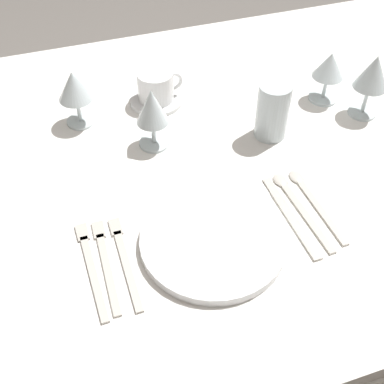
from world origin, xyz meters
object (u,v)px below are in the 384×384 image
(dinner_plate, at_px, (213,241))
(wine_glass_right, at_px, (152,109))
(fork_salad, at_px, (91,265))
(fork_outer, at_px, (125,258))
(wine_glass_left, at_px, (74,88))
(spoon_dessert, at_px, (311,196))
(wine_glass_centre, at_px, (373,74))
(drink_tumbler, at_px, (272,114))
(spoon_soup, at_px, (296,202))
(dinner_knife, at_px, (292,218))
(fork_inner, at_px, (106,261))
(coffee_cup_left, at_px, (156,86))
(wine_glass_far, at_px, (329,68))

(dinner_plate, height_order, wine_glass_right, wine_glass_right)
(dinner_plate, xyz_separation_m, fork_salad, (-0.22, 0.02, -0.01))
(fork_outer, relative_size, wine_glass_left, 1.57)
(spoon_dessert, relative_size, wine_glass_centre, 1.38)
(dinner_plate, xyz_separation_m, spoon_dessert, (0.23, 0.05, -0.01))
(spoon_dessert, height_order, drink_tumbler, drink_tumbler)
(fork_salad, xyz_separation_m, spoon_dessert, (0.45, 0.03, 0.00))
(spoon_soup, bearing_deg, fork_outer, -175.41)
(wine_glass_centre, bearing_deg, spoon_dessert, -139.55)
(wine_glass_centre, bearing_deg, dinner_plate, -151.24)
(dinner_knife, bearing_deg, drink_tumbler, 74.90)
(fork_inner, bearing_deg, coffee_cup_left, 63.55)
(dinner_plate, height_order, wine_glass_far, wine_glass_far)
(fork_inner, distance_m, fork_salad, 0.03)
(fork_outer, relative_size, coffee_cup_left, 1.91)
(spoon_soup, bearing_deg, wine_glass_right, 129.87)
(spoon_dessert, relative_size, wine_glass_right, 1.49)
(drink_tumbler, bearing_deg, dinner_knife, -105.10)
(drink_tumbler, bearing_deg, fork_outer, -148.59)
(spoon_dessert, bearing_deg, wine_glass_left, 135.46)
(dinner_knife, height_order, spoon_dessert, spoon_dessert)
(coffee_cup_left, bearing_deg, drink_tumbler, -44.29)
(dinner_plate, distance_m, coffee_cup_left, 0.46)
(dinner_plate, distance_m, spoon_soup, 0.20)
(fork_outer, bearing_deg, spoon_dessert, 4.64)
(spoon_soup, bearing_deg, spoon_dessert, 5.23)
(dinner_knife, distance_m, wine_glass_far, 0.42)
(spoon_soup, bearing_deg, wine_glass_far, 53.16)
(wine_glass_right, relative_size, drink_tumbler, 1.09)
(fork_salad, height_order, wine_glass_right, wine_glass_right)
(dinner_plate, xyz_separation_m, spoon_soup, (0.19, 0.05, -0.01))
(spoon_soup, xyz_separation_m, wine_glass_centre, (0.28, 0.21, 0.11))
(dinner_plate, height_order, wine_glass_left, wine_glass_left)
(drink_tumbler, bearing_deg, fork_salad, -152.40)
(spoon_soup, height_order, wine_glass_right, wine_glass_right)
(coffee_cup_left, distance_m, wine_glass_left, 0.20)
(spoon_dessert, height_order, wine_glass_far, wine_glass_far)
(wine_glass_left, bearing_deg, fork_inner, -93.71)
(spoon_dessert, xyz_separation_m, wine_glass_left, (-0.39, 0.39, 0.09))
(wine_glass_centre, bearing_deg, wine_glass_left, 164.50)
(coffee_cup_left, relative_size, wine_glass_left, 0.82)
(coffee_cup_left, bearing_deg, wine_glass_right, -107.99)
(dinner_plate, bearing_deg, fork_inner, 173.72)
(spoon_soup, distance_m, drink_tumbler, 0.22)
(coffee_cup_left, height_order, wine_glass_far, wine_glass_far)
(spoon_soup, xyz_separation_m, wine_glass_left, (-0.36, 0.39, 0.09))
(drink_tumbler, bearing_deg, wine_glass_right, 169.16)
(fork_inner, distance_m, spoon_dessert, 0.42)
(drink_tumbler, bearing_deg, wine_glass_left, 155.80)
(dinner_plate, distance_m, wine_glass_left, 0.48)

